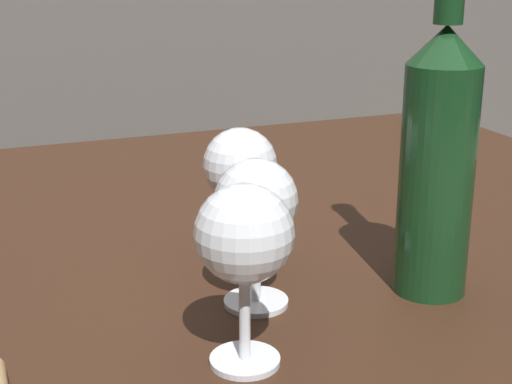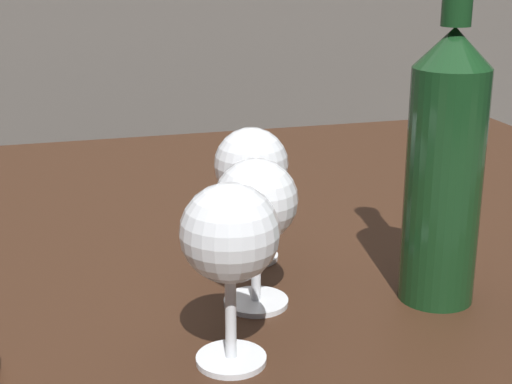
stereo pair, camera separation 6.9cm
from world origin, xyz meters
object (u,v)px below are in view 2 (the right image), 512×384
object	(u,v)px
wine_bottle	(445,160)
wine_glass_amber	(251,167)
wine_glass_cabernet	(230,237)
wine_glass_merlot	(256,205)

from	to	relation	value
wine_bottle	wine_glass_amber	bearing A→B (deg)	136.38
wine_glass_amber	wine_bottle	distance (m)	0.20
wine_glass_cabernet	wine_bottle	distance (m)	0.23
wine_glass_merlot	wine_bottle	size ratio (longest dim) A/B	0.41
wine_glass_merlot	wine_glass_cabernet	bearing A→B (deg)	-116.15
wine_glass_cabernet	wine_glass_amber	bearing A→B (deg)	70.63
wine_glass_cabernet	wine_glass_amber	size ratio (longest dim) A/B	1.05
wine_glass_amber	wine_glass_merlot	bearing A→B (deg)	-102.75
wine_glass_merlot	wine_bottle	bearing A→B (deg)	-10.39
wine_glass_amber	wine_bottle	world-z (taller)	wine_bottle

